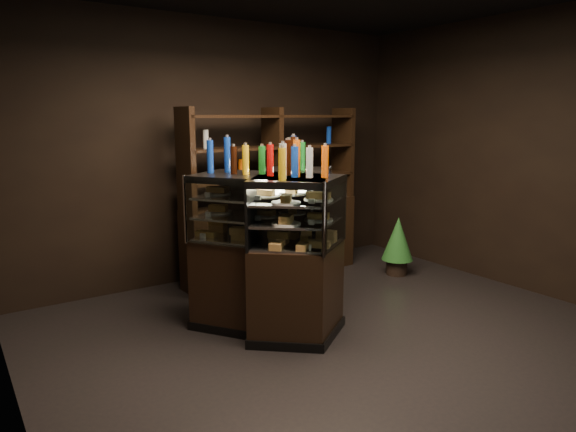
% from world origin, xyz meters
% --- Properties ---
extents(ground, '(5.00, 5.00, 0.00)m').
position_xyz_m(ground, '(0.00, 0.00, 0.00)').
color(ground, black).
rests_on(ground, ground).
extents(room_shell, '(5.02, 5.02, 3.01)m').
position_xyz_m(room_shell, '(0.00, 0.00, 1.94)').
color(room_shell, black).
rests_on(room_shell, ground).
extents(display_case, '(1.57, 1.44, 1.41)m').
position_xyz_m(display_case, '(-0.30, 0.78, 0.47)').
color(display_case, black).
rests_on(display_case, ground).
extents(food_display, '(1.15, 1.07, 0.44)m').
position_xyz_m(food_display, '(-0.30, 0.78, 1.07)').
color(food_display, '#AF813F').
rests_on(food_display, display_case).
extents(bottles_top, '(0.97, 0.93, 0.30)m').
position_xyz_m(bottles_top, '(-0.30, 0.78, 1.55)').
color(bottles_top, '#0F38B2').
rests_on(bottles_top, display_case).
extents(potted_conifer, '(0.38, 0.38, 0.81)m').
position_xyz_m(potted_conifer, '(1.72, 1.26, 0.46)').
color(potted_conifer, black).
rests_on(potted_conifer, ground).
extents(back_shelving, '(2.24, 0.48, 2.00)m').
position_xyz_m(back_shelving, '(0.44, 2.05, 0.61)').
color(back_shelving, black).
rests_on(back_shelving, ground).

